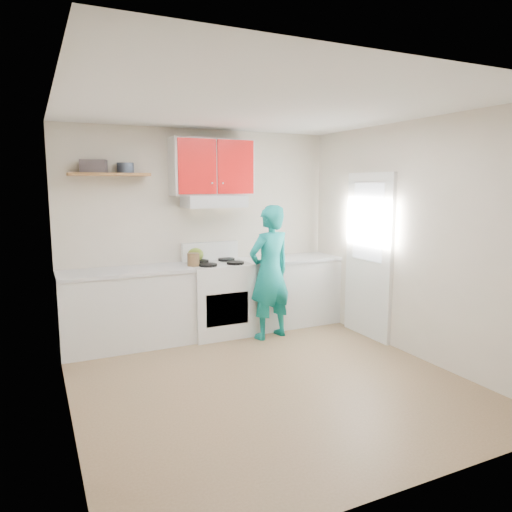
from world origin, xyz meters
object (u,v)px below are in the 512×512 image
tin (125,168)px  kettle (195,255)px  crock (193,260)px  person (270,272)px  stove (218,299)px

tin → kettle: size_ratio=0.92×
tin → crock: (0.72, -0.27, -1.11)m
person → tin: bearing=-33.3°
tin → kettle: tin is taller
kettle → person: (0.75, -0.65, -0.18)m
tin → kettle: 1.38m
kettle → crock: size_ratio=1.19×
kettle → tin: bearing=158.2°
tin → person: tin is taller
stove → person: size_ratio=0.55×
crock → person: bearing=-22.0°
tin → kettle: (0.84, 0.03, -1.09)m
stove → tin: (-1.06, 0.21, 1.64)m
stove → kettle: 0.64m
kettle → person: size_ratio=0.13×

